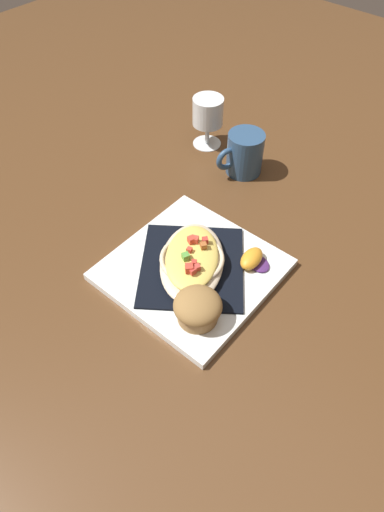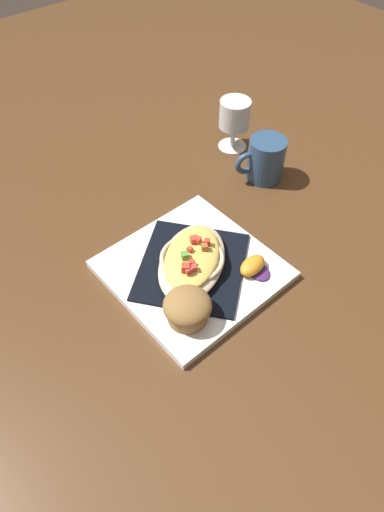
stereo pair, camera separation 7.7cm
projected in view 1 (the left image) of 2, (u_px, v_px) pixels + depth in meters
The scene contains 8 objects.
ground_plane at pixel (192, 272), 0.81m from camera, with size 2.60×2.60×0.00m, color #52341C.
square_plate at pixel (192, 270), 0.80m from camera, with size 0.27×0.27×0.02m, color white.
folded_napkin at pixel (192, 266), 0.79m from camera, with size 0.19×0.18×0.00m, color black.
gratin_dish at pixel (192, 259), 0.78m from camera, with size 0.21×0.20×0.05m.
muffin at pixel (198, 308), 0.71m from camera, with size 0.08×0.08×0.05m.
orange_garnish at pixel (253, 259), 0.79m from camera, with size 0.06×0.06×0.03m.
coffee_mug at pixel (244, 156), 0.97m from camera, with size 0.11×0.08×0.09m.
stemmed_glass at pixel (208, 115), 1.01m from camera, with size 0.07×0.07×0.12m.
Camera 1 is at (0.38, 0.34, 0.63)m, focal length 31.15 mm.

